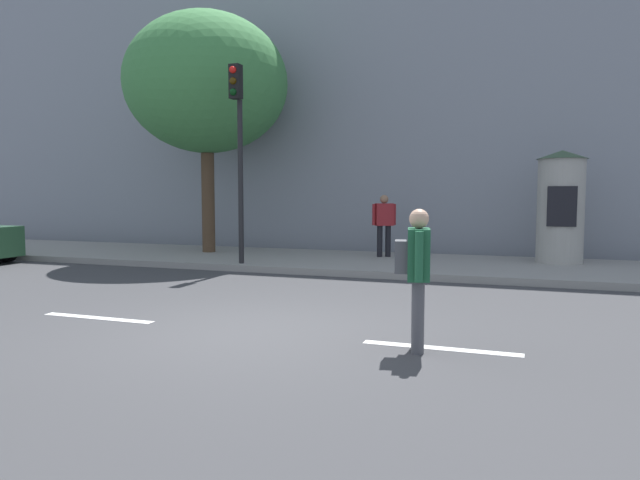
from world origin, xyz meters
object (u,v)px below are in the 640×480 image
poster_column (561,206)px  street_tree (206,84)px  traffic_light (238,132)px  pedestrian_in_red_top (416,267)px  pedestrian_near_pole (384,220)px

poster_column → street_tree: (-8.96, -0.56, 3.23)m
traffic_light → pedestrian_in_red_top: bearing=-47.1°
poster_column → pedestrian_near_pole: size_ratio=1.66×
traffic_light → pedestrian_in_red_top: 7.72m
pedestrian_in_red_top → poster_column: bearing=77.1°
street_tree → pedestrian_in_red_top: bearing=-46.9°
poster_column → pedestrian_in_red_top: poster_column is taller
pedestrian_in_red_top → pedestrian_near_pole: 8.30m
street_tree → pedestrian_in_red_top: size_ratio=4.03×
traffic_light → pedestrian_near_pole: bearing=42.8°
pedestrian_near_pole → street_tree: bearing=-175.2°
traffic_light → poster_column: traffic_light is taller
pedestrian_in_red_top → pedestrian_near_pole: size_ratio=1.02×
traffic_light → pedestrian_in_red_top: (5.04, -5.42, -2.19)m
pedestrian_in_red_top → pedestrian_near_pole: bearing=105.9°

